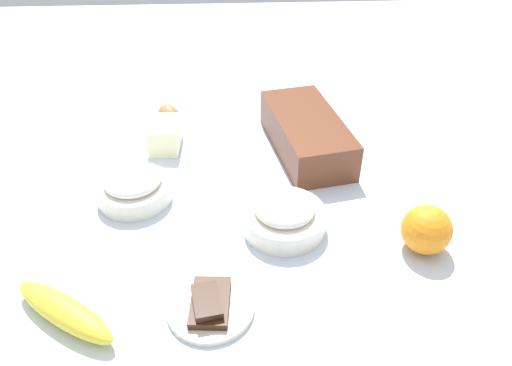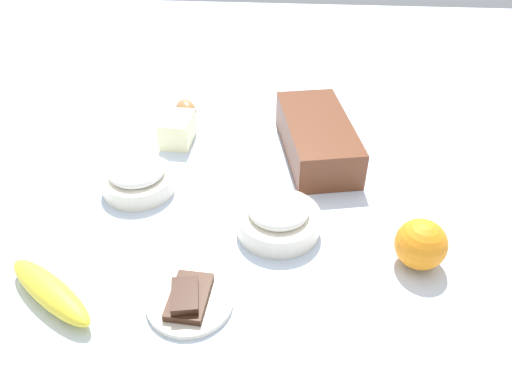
% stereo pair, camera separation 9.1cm
% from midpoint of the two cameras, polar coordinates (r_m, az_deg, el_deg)
% --- Properties ---
extents(ground_plane, '(2.40, 2.40, 0.02)m').
position_cam_midpoint_polar(ground_plane, '(0.94, -2.77, -2.53)').
color(ground_plane, silver).
extents(loaf_pan, '(0.30, 0.18, 0.08)m').
position_cam_midpoint_polar(loaf_pan, '(1.05, 3.40, 5.72)').
color(loaf_pan, brown).
rests_on(loaf_pan, ground_plane).
extents(flour_bowl, '(0.15, 0.15, 0.07)m').
position_cam_midpoint_polar(flour_bowl, '(0.85, 0.24, -3.89)').
color(flour_bowl, silver).
rests_on(flour_bowl, ground_plane).
extents(sugar_bowl, '(0.14, 0.14, 0.06)m').
position_cam_midpoint_polar(sugar_bowl, '(0.96, -16.64, -0.51)').
color(sugar_bowl, silver).
rests_on(sugar_bowl, ground_plane).
extents(banana, '(0.15, 0.18, 0.04)m').
position_cam_midpoint_polar(banana, '(0.79, -24.52, -13.53)').
color(banana, yellow).
rests_on(banana, ground_plane).
extents(orange_fruit, '(0.08, 0.08, 0.08)m').
position_cam_midpoint_polar(orange_fruit, '(0.84, 16.25, -5.33)').
color(orange_fruit, orange).
rests_on(orange_fruit, ground_plane).
extents(butter_block, '(0.09, 0.07, 0.06)m').
position_cam_midpoint_polar(butter_block, '(1.09, -12.91, 5.35)').
color(butter_block, '#F4EDB2').
rests_on(butter_block, ground_plane).
extents(egg_near_butter, '(0.08, 0.07, 0.05)m').
position_cam_midpoint_polar(egg_near_butter, '(1.19, -12.27, 7.71)').
color(egg_near_butter, '#AC7446').
rests_on(egg_near_butter, ground_plane).
extents(chocolate_plate, '(0.13, 0.13, 0.03)m').
position_cam_midpoint_polar(chocolate_plate, '(0.75, -8.92, -13.98)').
color(chocolate_plate, silver).
rests_on(chocolate_plate, ground_plane).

